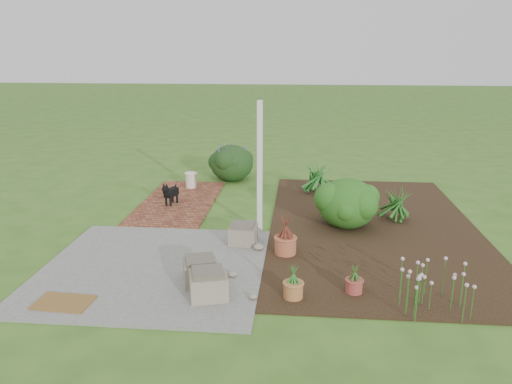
# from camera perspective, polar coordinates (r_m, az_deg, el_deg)

# --- Properties ---
(ground) EXTENTS (80.00, 80.00, 0.00)m
(ground) POSITION_cam_1_polar(r_m,az_deg,el_deg) (9.57, -1.42, -4.66)
(ground) COLOR #396720
(ground) RESTS_ON ground
(concrete_patio) EXTENTS (3.50, 3.50, 0.04)m
(concrete_patio) POSITION_cam_1_polar(r_m,az_deg,el_deg) (8.23, -11.64, -8.48)
(concrete_patio) COLOR slate
(concrete_patio) RESTS_ON ground
(brick_path) EXTENTS (1.60, 3.50, 0.04)m
(brick_path) POSITION_cam_1_polar(r_m,az_deg,el_deg) (11.49, -8.85, -1.14)
(brick_path) COLOR brown
(brick_path) RESTS_ON ground
(garden_bed) EXTENTS (4.00, 7.00, 0.03)m
(garden_bed) POSITION_cam_1_polar(r_m,az_deg,el_deg) (10.08, 13.22, -3.92)
(garden_bed) COLOR black
(garden_bed) RESTS_ON ground
(veranda_post) EXTENTS (0.10, 0.10, 2.50)m
(veranda_post) POSITION_cam_1_polar(r_m,az_deg,el_deg) (9.27, 0.45, 2.74)
(veranda_post) COLOR white
(veranda_post) RESTS_ON ground
(stone_trough_near) EXTENTS (0.63, 0.63, 0.34)m
(stone_trough_near) POSITION_cam_1_polar(r_m,az_deg,el_deg) (7.12, -5.48, -10.54)
(stone_trough_near) COLOR #79715D
(stone_trough_near) RESTS_ON concrete_patio
(stone_trough_mid) EXTENTS (0.62, 0.62, 0.33)m
(stone_trough_mid) POSITION_cam_1_polar(r_m,az_deg,el_deg) (7.54, -6.35, -9.03)
(stone_trough_mid) COLOR gray
(stone_trough_mid) RESTS_ON concrete_patio
(stone_trough_far) EXTENTS (0.49, 0.49, 0.31)m
(stone_trough_far) POSITION_cam_1_polar(r_m,az_deg,el_deg) (8.93, -1.47, -4.87)
(stone_trough_far) COLOR #756A57
(stone_trough_far) RESTS_ON concrete_patio
(coir_doormat) EXTENTS (0.79, 0.53, 0.02)m
(coir_doormat) POSITION_cam_1_polar(r_m,az_deg,el_deg) (7.47, -21.14, -11.68)
(coir_doormat) COLOR brown
(coir_doormat) RESTS_ON concrete_patio
(black_dog) EXTENTS (0.28, 0.55, 0.48)m
(black_dog) POSITION_cam_1_polar(r_m,az_deg,el_deg) (11.19, -9.79, -0.03)
(black_dog) COLOR black
(black_dog) RESTS_ON brick_path
(cream_ceramic_urn) EXTENTS (0.30, 0.30, 0.37)m
(cream_ceramic_urn) POSITION_cam_1_polar(r_m,az_deg,el_deg) (12.54, -7.42, 1.35)
(cream_ceramic_urn) COLOR #F1DBC6
(cream_ceramic_urn) RESTS_ON brick_path
(evergreen_shrub) EXTENTS (1.51, 1.51, 0.98)m
(evergreen_shrub) POSITION_cam_1_polar(r_m,az_deg,el_deg) (9.85, 10.40, -1.13)
(evergreen_shrub) COLOR #1B4412
(evergreen_shrub) RESTS_ON garden_bed
(agapanthus_clump_back) EXTENTS (0.90, 0.90, 0.78)m
(agapanthus_clump_back) POSITION_cam_1_polar(r_m,az_deg,el_deg) (10.48, 15.69, -0.98)
(agapanthus_clump_back) COLOR #18440F
(agapanthus_clump_back) RESTS_ON garden_bed
(agapanthus_clump_front) EXTENTS (1.04, 1.04, 0.83)m
(agapanthus_clump_front) POSITION_cam_1_polar(r_m,az_deg,el_deg) (12.17, 6.93, 1.99)
(agapanthus_clump_front) COLOR #144318
(agapanthus_clump_front) RESTS_ON garden_bed
(pink_flower_patch) EXTENTS (1.19, 1.19, 0.62)m
(pink_flower_patch) POSITION_cam_1_polar(r_m,az_deg,el_deg) (7.12, 19.78, -10.34)
(pink_flower_patch) COLOR #113D0F
(pink_flower_patch) RESTS_ON garden_bed
(terracotta_pot_bronze) EXTENTS (0.48, 0.48, 0.30)m
(terracotta_pot_bronze) POSITION_cam_1_polar(r_m,az_deg,el_deg) (8.52, 3.38, -6.10)
(terracotta_pot_bronze) COLOR #B25C3C
(terracotta_pot_bronze) RESTS_ON garden_bed
(terracotta_pot_small_left) EXTENTS (0.27, 0.27, 0.20)m
(terracotta_pot_small_left) POSITION_cam_1_polar(r_m,az_deg,el_deg) (7.39, 11.15, -10.47)
(terracotta_pot_small_left) COLOR #A64138
(terracotta_pot_small_left) RESTS_ON garden_bed
(terracotta_pot_small_right) EXTENTS (0.34, 0.34, 0.23)m
(terracotta_pot_small_right) POSITION_cam_1_polar(r_m,az_deg,el_deg) (7.13, 4.28, -11.09)
(terracotta_pot_small_right) COLOR #B46E3D
(terracotta_pot_small_right) RESTS_ON garden_bed
(purple_flowering_bush) EXTENTS (1.22, 1.22, 0.97)m
(purple_flowering_bush) POSITION_cam_1_polar(r_m,az_deg,el_deg) (13.25, -2.80, 3.43)
(purple_flowering_bush) COLOR black
(purple_flowering_bush) RESTS_ON ground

